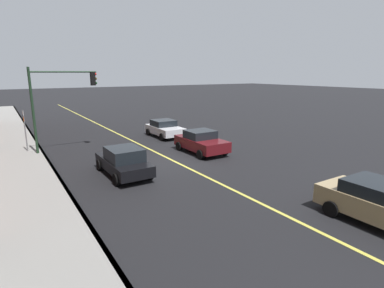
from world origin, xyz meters
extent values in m
plane|color=black|center=(0.00, 0.00, 0.00)|extent=(200.00, 200.00, 0.00)
cube|color=gray|center=(0.00, 7.79, 0.07)|extent=(80.00, 2.77, 0.15)
cube|color=slate|center=(0.00, 6.48, 0.07)|extent=(80.00, 0.16, 0.15)
cube|color=#D8CC4C|center=(0.00, 0.00, 0.01)|extent=(80.00, 0.16, 0.01)
cube|color=silver|center=(6.69, -2.90, 0.60)|extent=(3.89, 1.87, 0.59)
cube|color=black|center=(6.92, -2.90, 1.14)|extent=(1.73, 1.72, 0.50)
cylinder|color=black|center=(5.40, -3.82, 0.30)|extent=(0.60, 0.22, 0.60)
cylinder|color=black|center=(5.40, -1.99, 0.30)|extent=(0.60, 0.22, 0.60)
cylinder|color=black|center=(7.97, -3.82, 0.30)|extent=(0.60, 0.22, 0.60)
cylinder|color=black|center=(7.97, -1.99, 0.30)|extent=(0.60, 0.22, 0.60)
cube|color=black|center=(-0.88, 3.46, 0.58)|extent=(4.20, 1.75, 0.56)
cube|color=black|center=(-1.10, 3.46, 1.17)|extent=(1.95, 1.61, 0.64)
cylinder|color=black|center=(0.50, 4.31, 0.30)|extent=(0.60, 0.22, 0.60)
cylinder|color=black|center=(0.50, 2.60, 0.30)|extent=(0.60, 0.22, 0.60)
cylinder|color=black|center=(-2.27, 4.31, 0.30)|extent=(0.60, 0.22, 0.60)
cylinder|color=black|center=(-2.27, 2.60, 0.30)|extent=(0.60, 0.22, 0.60)
cube|color=#591116|center=(0.72, -2.54, 0.64)|extent=(3.98, 1.94, 0.68)
cube|color=black|center=(0.85, -2.54, 1.24)|extent=(1.60, 1.78, 0.52)
cylinder|color=black|center=(-0.59, -3.49, 0.30)|extent=(0.60, 0.22, 0.60)
cylinder|color=black|center=(-0.59, -1.59, 0.30)|extent=(0.60, 0.22, 0.60)
cylinder|color=black|center=(2.04, -3.49, 0.30)|extent=(0.60, 0.22, 0.60)
cylinder|color=black|center=(2.04, -1.59, 0.30)|extent=(0.60, 0.22, 0.60)
cylinder|color=black|center=(-9.66, -3.28, 0.30)|extent=(0.60, 0.22, 0.60)
cylinder|color=black|center=(-9.66, -1.39, 0.30)|extent=(0.60, 0.22, 0.60)
cylinder|color=#1E3823|center=(5.81, 6.80, 2.79)|extent=(0.16, 0.16, 5.59)
cylinder|color=#1E3823|center=(5.81, 4.75, 5.29)|extent=(0.10, 4.11, 0.10)
cube|color=black|center=(5.81, 2.95, 4.84)|extent=(0.28, 0.30, 0.90)
sphere|color=red|center=(5.81, 2.77, 5.14)|extent=(0.18, 0.18, 0.18)
sphere|color=#392905|center=(5.81, 2.77, 4.84)|extent=(0.18, 0.18, 0.18)
sphere|color=black|center=(5.81, 2.77, 4.54)|extent=(0.18, 0.18, 0.18)
cylinder|color=slate|center=(6.82, 7.30, 1.43)|extent=(0.08, 0.08, 2.87)
cube|color=white|center=(6.82, 7.32, 2.67)|extent=(0.60, 0.02, 0.20)
cube|color=#DB5919|center=(6.82, 7.32, 2.32)|extent=(0.44, 0.02, 0.28)
camera|label=1|loc=(-15.86, 8.68, 5.25)|focal=28.84mm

